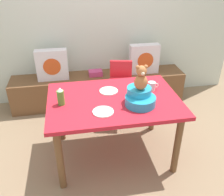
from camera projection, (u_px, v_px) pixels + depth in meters
ground_plane at (114, 153)px, 2.89m from camera, size 8.00×8.00×0.00m
back_wall at (95, 14)px, 3.52m from camera, size 4.40×0.10×2.60m
window_bench at (99, 89)px, 3.82m from camera, size 2.60×0.44×0.46m
pillow_floral_left at (52, 65)px, 3.48m from camera, size 0.44×0.15×0.44m
pillow_floral_right at (144, 59)px, 3.68m from camera, size 0.44×0.15×0.44m
book_stack at (95, 73)px, 3.68m from camera, size 0.20×0.14×0.08m
dining_table at (114, 107)px, 2.57m from camera, size 1.35×0.94×0.74m
highchair at (121, 83)px, 3.34m from camera, size 0.39×0.50×0.79m
infant_seat_teal at (140, 97)px, 2.40m from camera, size 0.30×0.33×0.16m
teddy_bear at (141, 78)px, 2.29m from camera, size 0.13×0.12×0.25m
ketchup_bottle at (61, 97)px, 2.38m from camera, size 0.07×0.07×0.18m
coffee_mug at (152, 86)px, 2.66m from camera, size 0.12×0.08×0.09m
dinner_plate_near at (103, 112)px, 2.29m from camera, size 0.20×0.20×0.01m
dinner_plate_far at (109, 91)px, 2.65m from camera, size 0.20×0.20×0.01m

